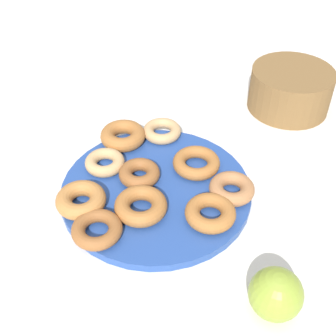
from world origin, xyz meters
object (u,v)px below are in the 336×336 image
donut_6 (105,162)px  donut_2 (162,131)px  donut_plate (156,190)px  apple (276,294)px  donut_7 (123,136)px  donut_9 (139,173)px  basket (290,90)px  donut_1 (141,206)px  donut_8 (232,189)px  donut_5 (210,213)px  donut_0 (196,163)px  donut_4 (81,200)px  donut_3 (97,229)px

donut_6 → donut_2: bearing=90.2°
donut_plate → apple: 0.30m
donut_7 → donut_9: size_ratio=1.19×
basket → donut_1: bearing=-85.6°
donut_9 → donut_8: bearing=34.0°
donut_2 → donut_5: donut_5 is taller
donut_6 → donut_9: (0.07, 0.03, 0.00)m
donut_0 → donut_4: 0.23m
donut_plate → donut_1: donut_1 is taller
donut_1 → donut_4: donut_4 is taller
donut_9 → basket: basket is taller
donut_plate → donut_4: (-0.05, -0.13, 0.02)m
donut_1 → apple: apple is taller
donut_0 → donut_5: 0.13m
donut_5 → donut_6: (-0.23, -0.05, -0.00)m
donut_3 → donut_9: donut_9 is taller
donut_2 → donut_4: donut_4 is taller
donut_1 → donut_7: donut_7 is taller
donut_5 → donut_6: size_ratio=1.14×
donut_plate → donut_6: bearing=-162.2°
donut_plate → donut_6: donut_6 is taller
donut_0 → donut_7: donut_7 is taller
donut_3 → donut_9: bearing=112.5°
donut_5 → donut_7: size_ratio=0.95×
donut_5 → basket: bearing=107.9°
donut_5 → donut_8: (-0.01, 0.07, -0.00)m
donut_2 → donut_3: bearing=-63.6°
donut_0 → apple: size_ratio=1.16×
donut_plate → donut_0: donut_0 is taller
donut_7 → basket: size_ratio=0.50×
donut_0 → donut_8: size_ratio=1.10×
donut_0 → donut_2: bearing=170.8°
donut_0 → donut_1: size_ratio=0.99×
donut_7 → donut_3: bearing=-47.9°
donut_3 → donut_1: bearing=83.8°
donut_7 → donut_1: bearing=-29.2°
donut_5 → apple: bearing=-16.2°
donut_5 → donut_9: (-0.16, -0.03, -0.00)m
donut_2 → donut_7: size_ratio=0.86×
donut_1 → donut_6: bearing=170.3°
donut_1 → donut_2: donut_1 is taller
donut_2 → apple: 0.43m
donut_0 → donut_6: (-0.12, -0.13, -0.00)m
donut_0 → donut_8: 0.09m
donut_plate → apple: bearing=-6.2°
donut_1 → donut_8: donut_1 is taller
donut_2 → apple: (0.41, -0.15, 0.01)m
donut_6 → basket: size_ratio=0.42×
donut_7 → donut_8: donut_7 is taller
donut_0 → basket: 0.32m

